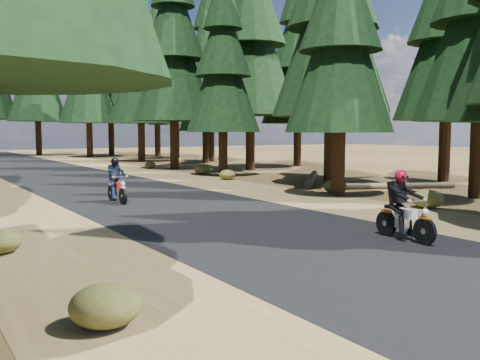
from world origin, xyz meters
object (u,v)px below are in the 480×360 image
at_px(log_near, 312,178).
at_px(log_far, 400,186).
at_px(rider_lead, 405,217).
at_px(rider_follow, 117,188).

relative_size(log_near, log_far, 1.21).
xyz_separation_m(rider_lead, rider_follow, (-3.09, 8.99, -0.01)).
bearing_deg(rider_follow, log_far, 169.48).
height_order(log_near, rider_lead, rider_lead).
bearing_deg(log_near, rider_lead, -168.58).
xyz_separation_m(log_near, rider_lead, (-6.82, -11.11, 0.34)).
distance_m(log_near, rider_lead, 13.04).
bearing_deg(rider_lead, rider_follow, -67.38).
bearing_deg(rider_follow, log_near, -168.11).
xyz_separation_m(log_near, log_far, (1.11, -4.13, -0.04)).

